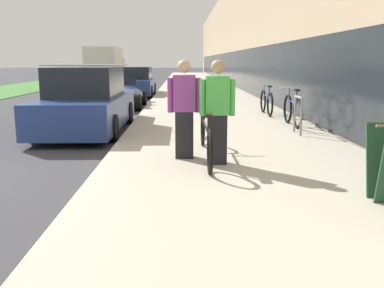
{
  "coord_description": "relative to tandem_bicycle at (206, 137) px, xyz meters",
  "views": [
    {
      "loc": [
        4.56,
        -5.75,
        1.73
      ],
      "look_at": [
        4.98,
        12.25,
        -1.77
      ],
      "focal_mm": 40.0,
      "sensor_mm": 36.0,
      "label": 1
    }
  ],
  "objects": [
    {
      "name": "moving_truck",
      "position": [
        -6.79,
        29.54,
        0.95
      ],
      "size": [
        2.54,
        6.46,
        2.84
      ],
      "color": "orange",
      "rests_on": "ground"
    },
    {
      "name": "cruiser_bike_nearest",
      "position": [
        2.38,
        3.63,
        0.03
      ],
      "size": [
        0.52,
        1.73,
        0.95
      ],
      "color": "black",
      "rests_on": "sidewalk_slab"
    },
    {
      "name": "cruiser_bike_middle",
      "position": [
        2.18,
        5.95,
        0.02
      ],
      "size": [
        0.52,
        1.79,
        0.91
      ],
      "color": "black",
      "rests_on": "sidewalk_slab"
    },
    {
      "name": "storefront_facade",
      "position": [
        8.0,
        27.76,
        3.14
      ],
      "size": [
        10.01,
        70.0,
        7.28
      ],
      "color": "tan",
      "rests_on": "ground"
    },
    {
      "name": "parked_sedan_curbside",
      "position": [
        -2.75,
        3.65,
        0.22
      ],
      "size": [
        1.9,
        4.7,
        1.66
      ],
      "color": "navy",
      "rests_on": "ground"
    },
    {
      "name": "bike_rack_hoop",
      "position": [
        2.19,
        2.44,
        0.15
      ],
      "size": [
        0.05,
        0.6,
        0.84
      ],
      "color": "gray",
      "rests_on": "sidewalk_slab"
    },
    {
      "name": "lawn_strip",
      "position": [
        -10.85,
        23.76,
        -0.48
      ],
      "size": [
        4.53,
        70.0,
        0.03
      ],
      "color": "#3D7533",
      "rests_on": "ground"
    },
    {
      "name": "tandem_bicycle",
      "position": [
        0.0,
        0.0,
        0.0
      ],
      "size": [
        0.52,
        2.79,
        0.84
      ],
      "color": "black",
      "rests_on": "sidewalk_slab"
    },
    {
      "name": "person_bystander",
      "position": [
        -0.36,
        0.07,
        0.46
      ],
      "size": [
        0.55,
        0.22,
        1.63
      ],
      "color": "black",
      "rests_on": "sidewalk_slab"
    },
    {
      "name": "sidewalk_slab",
      "position": [
        0.62,
        19.76,
        -0.43
      ],
      "size": [
        4.68,
        70.0,
        0.13
      ],
      "color": "#B2AA99",
      "rests_on": "ground"
    },
    {
      "name": "vintage_roadster_curbside",
      "position": [
        -2.77,
        9.16,
        -0.02
      ],
      "size": [
        1.87,
        3.83,
        1.08
      ],
      "color": "navy",
      "rests_on": "ground"
    },
    {
      "name": "person_rider",
      "position": [
        0.16,
        -0.37,
        0.45
      ],
      "size": [
        0.55,
        0.22,
        1.62
      ],
      "color": "black",
      "rests_on": "sidewalk_slab"
    },
    {
      "name": "parked_sedan_far",
      "position": [
        -2.77,
        14.6,
        0.17
      ],
      "size": [
        1.96,
        4.15,
        1.45
      ],
      "color": "navy",
      "rests_on": "ground"
    }
  ]
}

